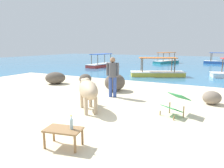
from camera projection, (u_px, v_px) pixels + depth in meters
name	position (u px, v px, depth m)	size (l,w,h in m)	color
sand_beach	(63.00, 118.00, 6.16)	(18.00, 14.00, 0.04)	beige
water_surface	(182.00, 63.00, 25.45)	(60.00, 36.00, 0.03)	teal
cow	(88.00, 90.00, 6.72)	(1.55, 1.58, 1.04)	tan
low_bench_table	(63.00, 132.00, 4.32)	(0.83, 0.58, 0.40)	olive
bottle	(71.00, 124.00, 4.27)	(0.07, 0.07, 0.30)	#A3C6D1
deck_chair_far	(176.00, 103.00, 6.26)	(0.84, 0.93, 0.68)	olive
person_standing	(113.00, 74.00, 8.43)	(0.49, 0.32, 1.62)	#334C99
shore_rock_large	(55.00, 78.00, 11.50)	(1.08, 0.87, 0.64)	brown
shore_rock_medium	(85.00, 79.00, 11.61)	(0.76, 0.67, 0.53)	brown
shore_rock_small	(115.00, 82.00, 9.70)	(1.01, 0.88, 0.79)	brown
shore_rock_flat	(212.00, 98.00, 7.50)	(0.64, 0.59, 0.48)	gray
boat_yellow	(157.00, 72.00, 14.56)	(3.81, 2.64, 1.29)	gold
boat_teal	(166.00, 61.00, 25.04)	(2.55, 3.82, 1.29)	teal
boat_blue	(221.00, 61.00, 24.18)	(3.79, 1.60, 1.29)	#3866B7
boat_red	(101.00, 64.00, 20.87)	(1.58, 3.78, 1.29)	#C63833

